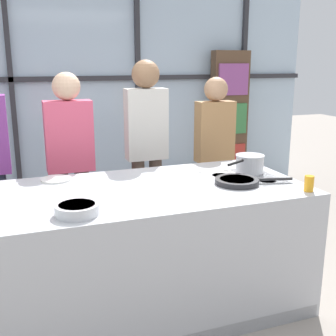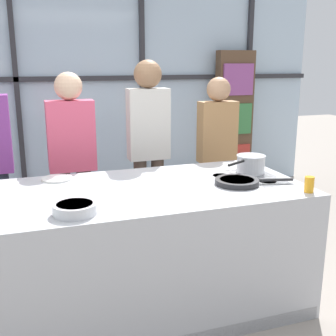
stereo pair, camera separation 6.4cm
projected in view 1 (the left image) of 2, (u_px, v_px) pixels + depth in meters
name	position (u px, v px, depth m)	size (l,w,h in m)	color
ground_plane	(142.00, 307.00, 3.09)	(18.00, 18.00, 0.00)	gray
back_window_wall	(78.00, 90.00, 5.22)	(6.40, 0.10, 2.80)	silver
bookshelf	(229.00, 121.00, 5.84)	(0.52, 0.19, 1.89)	brown
demo_island	(141.00, 250.00, 2.97)	(2.28, 1.08, 0.91)	#B7BABF
spectator_center_left	(70.00, 156.00, 3.60)	(0.40, 0.23, 1.66)	#47382D
spectator_center_right	(146.00, 141.00, 3.81)	(0.37, 0.25, 1.76)	#47382D
spectator_far_right	(214.00, 148.00, 4.06)	(0.36, 0.22, 1.61)	#47382D
frying_pan	(238.00, 181.00, 2.97)	(0.55, 0.31, 0.04)	#232326
saucepan	(250.00, 163.00, 3.26)	(0.38, 0.26, 0.14)	silver
white_plate	(56.00, 179.00, 3.06)	(0.22, 0.22, 0.01)	white
mixing_bowl	(77.00, 209.00, 2.37)	(0.25, 0.25, 0.06)	silver
juice_glass_near	(309.00, 184.00, 2.79)	(0.06, 0.06, 0.11)	orange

